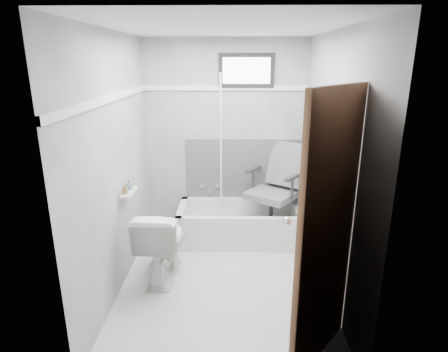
{
  "coord_description": "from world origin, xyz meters",
  "views": [
    {
      "loc": [
        0.06,
        -3.32,
        2.14
      ],
      "look_at": [
        0.0,
        0.35,
        1.0
      ],
      "focal_mm": 30.0,
      "sensor_mm": 36.0,
      "label": 1
    }
  ],
  "objects_px": {
    "office_chair": "(272,188)",
    "door": "(381,256)",
    "toilet": "(162,243)",
    "soap_bottle_a": "(125,189)",
    "bathtub": "(239,223)",
    "soap_bottle_b": "(129,185)"
  },
  "relations": [
    {
      "from": "office_chair",
      "to": "door",
      "type": "height_order",
      "value": "door"
    },
    {
      "from": "toilet",
      "to": "soap_bottle_a",
      "type": "height_order",
      "value": "soap_bottle_a"
    },
    {
      "from": "toilet",
      "to": "door",
      "type": "distance_m",
      "value": 2.19
    },
    {
      "from": "door",
      "to": "soap_bottle_a",
      "type": "xyz_separation_m",
      "value": [
        -1.92,
        1.32,
        -0.03
      ]
    },
    {
      "from": "office_chair",
      "to": "door",
      "type": "bearing_deg",
      "value": -43.16
    },
    {
      "from": "bathtub",
      "to": "toilet",
      "type": "bearing_deg",
      "value": -133.19
    },
    {
      "from": "bathtub",
      "to": "door",
      "type": "xyz_separation_m",
      "value": [
        0.8,
        -2.21,
        0.79
      ]
    },
    {
      "from": "bathtub",
      "to": "toilet",
      "type": "relative_size",
      "value": 1.97
    },
    {
      "from": "office_chair",
      "to": "soap_bottle_a",
      "type": "bearing_deg",
      "value": -111.8
    },
    {
      "from": "bathtub",
      "to": "toilet",
      "type": "xyz_separation_m",
      "value": [
        -0.8,
        -0.85,
        0.16
      ]
    },
    {
      "from": "toilet",
      "to": "soap_bottle_b",
      "type": "relative_size",
      "value": 8.13
    },
    {
      "from": "bathtub",
      "to": "office_chair",
      "type": "xyz_separation_m",
      "value": [
        0.39,
        0.04,
        0.44
      ]
    },
    {
      "from": "office_chair",
      "to": "toilet",
      "type": "bearing_deg",
      "value": -106.52
    },
    {
      "from": "soap_bottle_a",
      "to": "soap_bottle_b",
      "type": "distance_m",
      "value": 0.14
    },
    {
      "from": "office_chair",
      "to": "toilet",
      "type": "distance_m",
      "value": 1.51
    },
    {
      "from": "soap_bottle_b",
      "to": "soap_bottle_a",
      "type": "bearing_deg",
      "value": -90.0
    },
    {
      "from": "office_chair",
      "to": "bathtub",
      "type": "bearing_deg",
      "value": -137.4
    },
    {
      "from": "bathtub",
      "to": "soap_bottle_b",
      "type": "relative_size",
      "value": 15.99
    },
    {
      "from": "door",
      "to": "soap_bottle_b",
      "type": "distance_m",
      "value": 2.41
    },
    {
      "from": "toilet",
      "to": "soap_bottle_a",
      "type": "relative_size",
      "value": 7.71
    },
    {
      "from": "toilet",
      "to": "soap_bottle_b",
      "type": "bearing_deg",
      "value": -14.34
    },
    {
      "from": "office_chair",
      "to": "toilet",
      "type": "relative_size",
      "value": 1.4
    }
  ]
}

